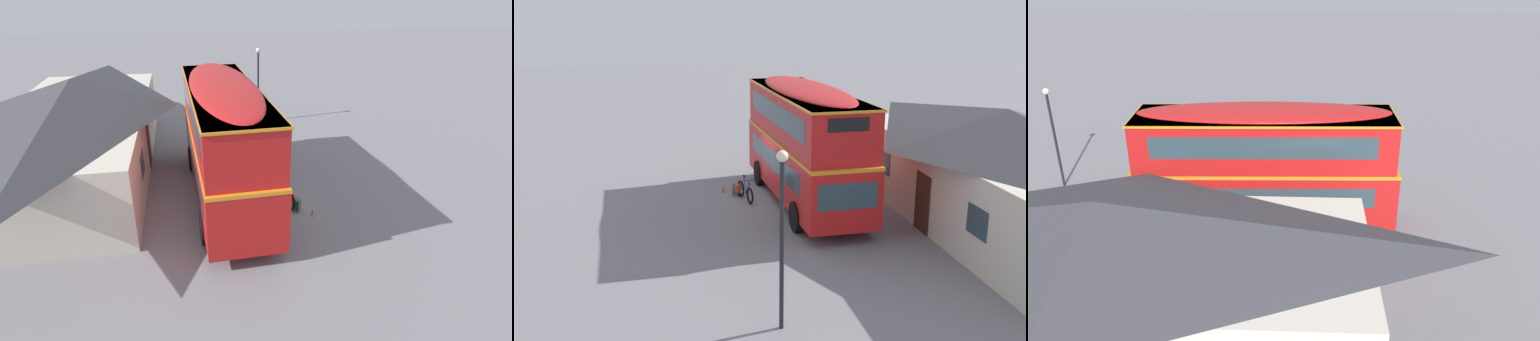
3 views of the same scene
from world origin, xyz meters
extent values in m
plane|color=slate|center=(0.00, 0.00, 0.00)|extent=(120.00, 120.00, 0.00)
cylinder|color=black|center=(3.71, 2.48, 0.55)|extent=(1.12, 0.38, 1.10)
cylinder|color=black|center=(3.93, 0.11, 0.55)|extent=(1.12, 0.38, 1.10)
cylinder|color=black|center=(-2.22, 1.93, 0.55)|extent=(1.12, 0.38, 1.10)
cylinder|color=black|center=(-2.00, -0.44, 0.55)|extent=(1.12, 0.38, 1.10)
cube|color=red|center=(0.85, 1.02, 1.52)|extent=(9.80, 3.38, 2.10)
cube|color=orange|center=(0.85, 1.02, 2.60)|extent=(9.83, 3.40, 0.12)
cube|color=red|center=(0.85, 1.02, 3.58)|extent=(9.51, 3.30, 1.90)
ellipsoid|color=red|center=(0.85, 1.02, 4.61)|extent=(9.32, 3.24, 0.36)
cube|color=#2D424C|center=(5.62, 1.47, 1.77)|extent=(0.25, 2.05, 0.90)
cube|color=black|center=(5.50, 1.45, 4.10)|extent=(0.19, 1.37, 0.44)
cube|color=#2D424C|center=(0.77, -0.23, 1.82)|extent=(7.47, 0.73, 0.76)
cube|color=#2D424C|center=(0.97, -0.19, 3.73)|extent=(7.85, 0.77, 0.80)
cube|color=#2D424C|center=(0.54, 2.24, 1.82)|extent=(7.47, 0.73, 0.76)
cube|color=#2D424C|center=(0.74, 2.23, 3.73)|extent=(7.85, 0.77, 0.80)
cube|color=orange|center=(0.85, 1.02, 4.49)|extent=(9.62, 3.39, 0.08)
torus|color=black|center=(0.62, -1.16, 0.34)|extent=(0.68, 0.24, 0.68)
torus|color=black|center=(-0.42, -1.41, 0.34)|extent=(0.68, 0.24, 0.68)
cylinder|color=#B2B2B7|center=(0.62, -1.16, 0.34)|extent=(0.07, 0.11, 0.05)
cylinder|color=#B2B2B7|center=(-0.42, -1.41, 0.34)|extent=(0.07, 0.11, 0.05)
cylinder|color=#234C99|center=(0.34, -1.22, 0.60)|extent=(0.48, 0.15, 0.65)
cylinder|color=#234C99|center=(0.27, -1.24, 0.94)|extent=(0.59, 0.18, 0.09)
cylinder|color=#234C99|center=(0.05, -1.30, 0.62)|extent=(0.18, 0.08, 0.70)
cylinder|color=#234C99|center=(-0.15, -1.35, 0.31)|extent=(0.55, 0.16, 0.09)
cylinder|color=#234C99|center=(-0.22, -1.36, 0.65)|extent=(0.43, 0.13, 0.64)
cylinder|color=#234C99|center=(0.59, -1.16, 0.63)|extent=(0.10, 0.05, 0.58)
cylinder|color=black|center=(0.56, -1.17, 0.96)|extent=(0.14, 0.45, 0.03)
ellipsoid|color=black|center=(-0.04, -1.32, 1.00)|extent=(0.28, 0.16, 0.06)
cube|color=red|center=(-0.37, -1.56, 0.36)|extent=(0.31, 0.20, 0.32)
cylinder|color=#D84C33|center=(0.34, -1.22, 0.60)|extent=(0.07, 0.07, 0.18)
cube|color=#386642|center=(-0.60, -1.59, 0.25)|extent=(0.35, 0.36, 0.49)
ellipsoid|color=#386642|center=(-0.60, -1.59, 0.49)|extent=(0.33, 0.34, 0.10)
cube|color=#27472E|center=(-0.50, -1.66, 0.17)|extent=(0.15, 0.19, 0.17)
cylinder|color=black|center=(-0.65, -1.46, 0.25)|extent=(0.05, 0.05, 0.39)
cylinder|color=black|center=(-0.74, -1.59, 0.25)|extent=(0.05, 0.05, 0.39)
cylinder|color=#D84C33|center=(-1.05, -2.11, 0.10)|extent=(0.07, 0.07, 0.21)
cylinder|color=black|center=(-1.05, -2.11, 0.22)|extent=(0.04, 0.04, 0.03)
cube|color=beige|center=(4.38, 7.46, 1.47)|extent=(14.59, 6.77, 2.95)
pyramid|color=#38383D|center=(4.38, 7.46, 3.61)|extent=(15.01, 7.19, 1.33)
cube|color=#3D2319|center=(4.55, 4.48, 1.05)|extent=(1.10, 0.10, 2.10)
cube|color=#2D424C|center=(0.99, 4.27, 1.62)|extent=(1.10, 0.10, 0.90)
cube|color=#2D424C|center=(8.12, 4.68, 1.62)|extent=(1.10, 0.10, 0.90)
cylinder|color=black|center=(10.43, -1.50, 2.14)|extent=(0.11, 0.11, 4.27)
sphere|color=#F2E5BF|center=(10.43, -1.50, 4.39)|extent=(0.28, 0.28, 0.28)
camera|label=1|loc=(-13.94, 1.61, 8.12)|focal=28.54mm
camera|label=2|loc=(23.71, -3.73, 7.72)|focal=42.53mm
camera|label=3|loc=(-1.55, 18.35, 10.41)|focal=36.09mm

